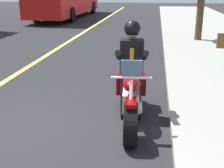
# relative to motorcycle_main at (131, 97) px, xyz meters

# --- Properties ---
(ground_plane) EXTENTS (80.00, 80.00, 0.00)m
(ground_plane) POSITION_rel_motorcycle_main_xyz_m (0.51, -1.31, -0.45)
(ground_plane) COLOR black
(motorcycle_main) EXTENTS (2.22, 0.70, 1.26)m
(motorcycle_main) POSITION_rel_motorcycle_main_xyz_m (0.00, 0.00, 0.00)
(motorcycle_main) COLOR black
(motorcycle_main) RESTS_ON ground_plane
(rider_main) EXTENTS (0.65, 0.58, 1.74)m
(rider_main) POSITION_rel_motorcycle_main_xyz_m (-0.19, -0.02, 0.58)
(rider_main) COLOR black
(rider_main) RESTS_ON ground_plane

